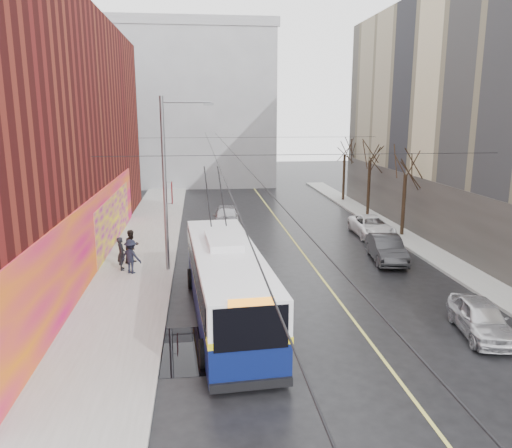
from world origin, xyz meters
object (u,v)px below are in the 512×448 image
at_px(pedestrian_a, 121,254).
at_px(pedestrian_c, 131,256).
at_px(pedestrian_b, 132,246).
at_px(tree_near, 406,163).
at_px(parked_car_a, 481,318).
at_px(streetlight_pole, 168,180).
at_px(parked_car_b, 386,249).
at_px(parked_car_c, 372,226).
at_px(tree_mid, 371,151).
at_px(following_car, 227,217).
at_px(tree_far, 345,146).
at_px(trolleybus, 227,282).

xyz_separation_m(pedestrian_a, pedestrian_c, (0.57, -0.62, 0.01)).
relative_size(pedestrian_a, pedestrian_b, 0.96).
xyz_separation_m(tree_near, pedestrian_c, (-17.10, -6.46, -3.94)).
bearing_deg(parked_car_a, streetlight_pole, 152.28).
distance_m(parked_car_b, parked_car_c, 5.96).
bearing_deg(tree_near, pedestrian_a, -161.70).
bearing_deg(tree_mid, streetlight_pole, -139.35).
relative_size(parked_car_a, following_car, 0.82).
height_order(tree_near, pedestrian_b, tree_near).
height_order(parked_car_a, parked_car_b, parked_car_b).
xyz_separation_m(tree_mid, tree_far, (0.00, 7.00, -0.11)).
distance_m(tree_near, parked_car_b, 7.63).
bearing_deg(parked_car_b, parked_car_c, 85.77).
relative_size(parked_car_a, pedestrian_b, 2.14).
height_order(parked_car_b, pedestrian_c, pedestrian_c).
bearing_deg(parked_car_c, parked_car_a, -93.16).
height_order(tree_mid, pedestrian_c, tree_mid).
relative_size(tree_far, trolleybus, 0.55).
bearing_deg(pedestrian_c, pedestrian_b, -54.58).
distance_m(parked_car_b, pedestrian_a, 14.49).
bearing_deg(parked_car_c, parked_car_b, -100.34).
bearing_deg(pedestrian_c, tree_near, -129.62).
distance_m(parked_car_a, parked_car_b, 9.63).
height_order(parked_car_c, pedestrian_c, pedestrian_c).
relative_size(streetlight_pole, trolleybus, 0.75).
distance_m(streetlight_pole, pedestrian_b, 4.57).
height_order(tree_far, pedestrian_a, tree_far).
height_order(tree_near, tree_mid, tree_mid).
bearing_deg(pedestrian_a, streetlight_pole, -104.29).
relative_size(parked_car_c, following_car, 1.02).
distance_m(tree_near, following_car, 12.98).
relative_size(tree_mid, parked_car_a, 1.70).
bearing_deg(streetlight_pole, tree_near, 21.62).
bearing_deg(streetlight_pole, parked_car_c, 25.87).
relative_size(streetlight_pole, pedestrian_b, 4.90).
height_order(parked_car_b, pedestrian_a, pedestrian_a).
bearing_deg(tree_far, parked_car_c, -98.35).
xyz_separation_m(parked_car_b, pedestrian_b, (-14.09, 0.86, 0.34)).
relative_size(tree_mid, tree_far, 1.02).
bearing_deg(parked_car_a, pedestrian_b, 152.91).
bearing_deg(pedestrian_a, tree_near, -82.52).
height_order(following_car, pedestrian_b, pedestrian_b).
bearing_deg(streetlight_pole, following_car, 70.65).
height_order(tree_far, pedestrian_c, tree_far).
relative_size(tree_near, parked_car_c, 1.32).
distance_m(tree_near, pedestrian_b, 18.31).
height_order(trolleybus, parked_car_c, trolleybus).
xyz_separation_m(streetlight_pole, parked_car_b, (11.94, 0.54, -4.12)).
distance_m(following_car, pedestrian_a, 11.53).
distance_m(tree_mid, pedestrian_c, 22.17).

